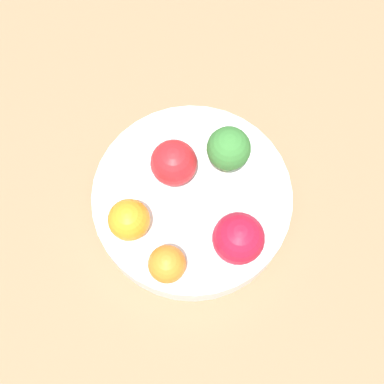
{
  "coord_description": "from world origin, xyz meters",
  "views": [
    {
      "loc": [
        0.13,
        0.18,
        0.68
      ],
      "look_at": [
        0.0,
        0.0,
        0.07
      ],
      "focal_mm": 50.0,
      "sensor_mm": 36.0,
      "label": 1
    }
  ],
  "objects_px": {
    "bowl": "(192,201)",
    "apple_green": "(238,238)",
    "broccoli": "(229,149)",
    "orange_front": "(129,220)",
    "apple_red": "(172,164)",
    "orange_back": "(167,264)"
  },
  "relations": [
    {
      "from": "bowl",
      "to": "orange_back",
      "type": "height_order",
      "value": "orange_back"
    },
    {
      "from": "bowl",
      "to": "apple_red",
      "type": "relative_size",
      "value": 4.37
    },
    {
      "from": "broccoli",
      "to": "orange_front",
      "type": "relative_size",
      "value": 1.43
    },
    {
      "from": "broccoli",
      "to": "apple_green",
      "type": "xyz_separation_m",
      "value": [
        0.05,
        0.09,
        -0.01
      ]
    },
    {
      "from": "apple_red",
      "to": "apple_green",
      "type": "relative_size",
      "value": 0.94
    },
    {
      "from": "bowl",
      "to": "apple_green",
      "type": "xyz_separation_m",
      "value": [
        -0.01,
        0.08,
        0.05
      ]
    },
    {
      "from": "bowl",
      "to": "orange_front",
      "type": "height_order",
      "value": "orange_front"
    },
    {
      "from": "bowl",
      "to": "apple_green",
      "type": "distance_m",
      "value": 0.1
    },
    {
      "from": "broccoli",
      "to": "apple_green",
      "type": "height_order",
      "value": "broccoli"
    },
    {
      "from": "bowl",
      "to": "orange_back",
      "type": "distance_m",
      "value": 0.11
    },
    {
      "from": "apple_green",
      "to": "orange_back",
      "type": "bearing_deg",
      "value": -16.69
    },
    {
      "from": "apple_red",
      "to": "orange_front",
      "type": "relative_size",
      "value": 1.14
    },
    {
      "from": "bowl",
      "to": "apple_red",
      "type": "xyz_separation_m",
      "value": [
        0.0,
        -0.04,
        0.05
      ]
    },
    {
      "from": "broccoli",
      "to": "orange_front",
      "type": "distance_m",
      "value": 0.14
    },
    {
      "from": "apple_red",
      "to": "orange_back",
      "type": "xyz_separation_m",
      "value": [
        0.07,
        0.1,
        -0.01
      ]
    },
    {
      "from": "orange_front",
      "to": "apple_green",
      "type": "bearing_deg",
      "value": 133.69
    },
    {
      "from": "broccoli",
      "to": "orange_back",
      "type": "distance_m",
      "value": 0.15
    },
    {
      "from": "orange_back",
      "to": "apple_red",
      "type": "bearing_deg",
      "value": -127.43
    },
    {
      "from": "orange_front",
      "to": "orange_back",
      "type": "xyz_separation_m",
      "value": [
        -0.01,
        0.07,
        -0.0
      ]
    },
    {
      "from": "apple_green",
      "to": "broccoli",
      "type": "bearing_deg",
      "value": -120.43
    },
    {
      "from": "apple_green",
      "to": "orange_front",
      "type": "relative_size",
      "value": 1.22
    },
    {
      "from": "broccoli",
      "to": "apple_red",
      "type": "height_order",
      "value": "broccoli"
    }
  ]
}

